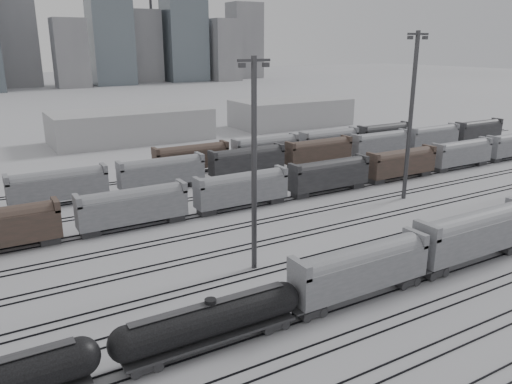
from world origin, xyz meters
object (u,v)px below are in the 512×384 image
hopper_car_b (474,232)px  light_mast_c (254,162)px  hopper_car_a (361,267)px  tank_car_b (211,321)px

hopper_car_b → light_mast_c: light_mast_c is taller
hopper_car_a → light_mast_c: bearing=115.2°
tank_car_b → hopper_car_b: hopper_car_b is taller
light_mast_c → hopper_car_a: bearing=-64.8°
light_mast_c → tank_car_b: bearing=-133.3°
tank_car_b → hopper_car_a: bearing=0.0°
tank_car_b → hopper_car_b: 33.41m
tank_car_b → hopper_car_a: 16.30m
hopper_car_a → hopper_car_b: hopper_car_b is taller
hopper_car_b → hopper_car_a: bearing=180.0°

